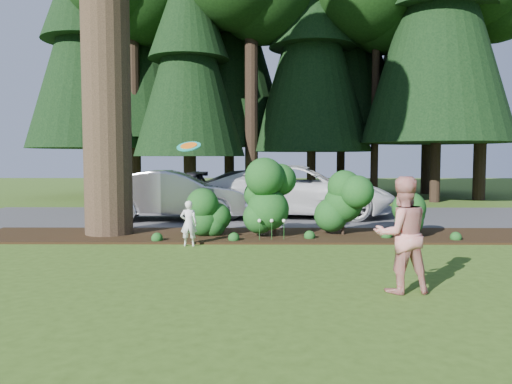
{
  "coord_description": "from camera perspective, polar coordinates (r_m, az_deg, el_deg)",
  "views": [
    {
      "loc": [
        -0.59,
        -9.74,
        2.08
      ],
      "look_at": [
        -0.68,
        1.37,
        1.3
      ],
      "focal_mm": 35.0,
      "sensor_mm": 36.0,
      "label": 1
    }
  ],
  "objects": [
    {
      "name": "shrub_row",
      "position": [
        13.01,
        6.45,
        -1.62
      ],
      "size": [
        6.53,
        1.6,
        1.61
      ],
      "color": "#174B19",
      "rests_on": "ground"
    },
    {
      "name": "child",
      "position": [
        11.76,
        -7.69,
        -3.57
      ],
      "size": [
        0.4,
        0.26,
        1.07
      ],
      "primitive_type": "imported",
      "rotation": [
        0.0,
        0.0,
        3.12
      ],
      "color": "silver",
      "rests_on": "ground"
    },
    {
      "name": "ground",
      "position": [
        9.97,
        3.87,
        -8.03
      ],
      "size": [
        80.0,
        80.0,
        0.0
      ],
      "primitive_type": "plane",
      "color": "#314D16",
      "rests_on": "ground"
    },
    {
      "name": "tree_wall",
      "position": [
        27.16,
        2.34,
        19.87
      ],
      "size": [
        25.66,
        12.15,
        17.09
      ],
      "color": "black",
      "rests_on": "ground"
    },
    {
      "name": "car_white_suv",
      "position": [
        17.37,
        5.13,
        0.16
      ],
      "size": [
        6.74,
        3.84,
        1.77
      ],
      "primitive_type": "imported",
      "rotation": [
        0.0,
        0.0,
        1.42
      ],
      "color": "silver",
      "rests_on": "driveway"
    },
    {
      "name": "frisbee",
      "position": [
        11.73,
        -7.69,
        5.22
      ],
      "size": [
        0.58,
        0.53,
        0.29
      ],
      "color": "teal",
      "rests_on": "ground"
    },
    {
      "name": "driveway",
      "position": [
        17.37,
        2.39,
        -2.82
      ],
      "size": [
        22.0,
        6.0,
        0.03
      ],
      "primitive_type": "cube",
      "color": "#38383A",
      "rests_on": "ground"
    },
    {
      "name": "car_silver_wagon",
      "position": [
        16.52,
        -9.35,
        -0.36
      ],
      "size": [
        5.01,
        2.08,
        1.61
      ],
      "primitive_type": "imported",
      "rotation": [
        0.0,
        0.0,
        1.65
      ],
      "color": "#B1B1B6",
      "rests_on": "driveway"
    },
    {
      "name": "adult",
      "position": [
        7.98,
        16.31,
        -4.69
      ],
      "size": [
        0.95,
        0.78,
        1.79
      ],
      "primitive_type": "imported",
      "rotation": [
        0.0,
        0.0,
        3.27
      ],
      "color": "red",
      "rests_on": "ground"
    },
    {
      "name": "mulch_bed",
      "position": [
        13.16,
        3.02,
        -4.97
      ],
      "size": [
        16.0,
        2.5,
        0.05
      ],
      "primitive_type": "cube",
      "color": "black",
      "rests_on": "ground"
    },
    {
      "name": "lily_cluster",
      "position": [
        12.24,
        1.81,
        -3.42
      ],
      "size": [
        0.69,
        0.09,
        0.57
      ],
      "color": "#174B19",
      "rests_on": "ground"
    },
    {
      "name": "car_dark_suv",
      "position": [
        17.96,
        1.18,
        -0.02
      ],
      "size": [
        5.63,
        2.8,
        1.57
      ],
      "primitive_type": "imported",
      "rotation": [
        0.0,
        0.0,
        1.46
      ],
      "color": "black",
      "rests_on": "driveway"
    }
  ]
}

